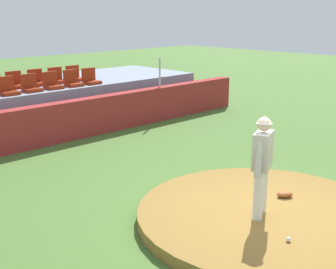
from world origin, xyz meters
The scene contains 17 objects.
ground_plane centered at (0.00, 0.00, 0.00)m, with size 60.00×60.00×0.00m, color #476D2C.
pitchers_mound centered at (0.00, 0.00, 0.10)m, with size 4.48×4.48×0.20m, color olive.
pitcher centered at (-0.24, -0.03, 1.21)m, with size 0.74×0.42×1.74m.
baseball centered at (-0.69, -0.88, 0.24)m, with size 0.07×0.07×0.07m, color white.
fielding_glove centered at (0.76, 0.09, 0.26)m, with size 0.30×0.20×0.11m, color brown.
brick_barrier centered at (0.00, 6.94, 0.55)m, with size 14.93×0.40×1.11m, color maroon.
fence_post_right centered at (4.01, 6.94, 1.59)m, with size 0.06×0.06×0.96m, color silver.
bleacher_platform centered at (0.00, 9.36, 0.65)m, with size 12.82×3.50×1.30m, color gray.
stadium_chair_2 centered at (-0.71, 8.11, 1.45)m, with size 0.48×0.44×0.50m.
stadium_chair_3 centered at (0.01, 8.14, 1.45)m, with size 0.48×0.44×0.50m.
stadium_chair_4 centered at (0.71, 8.16, 1.45)m, with size 0.48×0.44×0.50m.
stadium_chair_5 centered at (1.41, 8.13, 1.45)m, with size 0.48×0.44×0.50m.
stadium_chair_6 centered at (2.08, 8.12, 1.45)m, with size 0.48×0.44×0.50m.
stadium_chair_10 centered at (-0.02, 9.04, 1.45)m, with size 0.48×0.44×0.50m.
stadium_chair_11 centered at (0.69, 9.04, 1.45)m, with size 0.48×0.44×0.50m.
stadium_chair_12 centered at (1.39, 9.02, 1.45)m, with size 0.48×0.44×0.50m.
stadium_chair_13 centered at (2.09, 9.06, 1.45)m, with size 0.48×0.44×0.50m.
Camera 1 is at (-6.35, -4.09, 3.56)m, focal length 49.09 mm.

